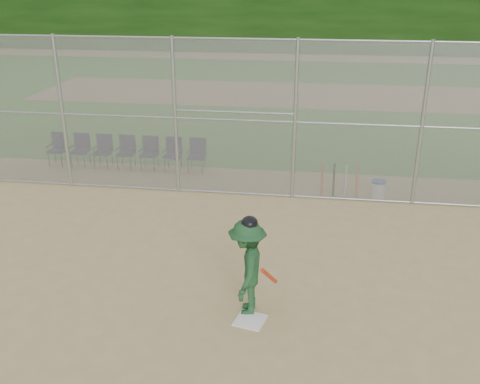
# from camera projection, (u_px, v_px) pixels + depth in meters

# --- Properties ---
(ground) EXTENTS (100.00, 100.00, 0.00)m
(ground) POSITION_uv_depth(u_px,v_px,m) (220.00, 303.00, 9.34)
(ground) COLOR tan
(ground) RESTS_ON ground
(grass_strip) EXTENTS (100.00, 100.00, 0.00)m
(grass_strip) POSITION_uv_depth(u_px,v_px,m) (285.00, 94.00, 25.85)
(grass_strip) COLOR #2F6B20
(grass_strip) RESTS_ON ground
(dirt_patch_far) EXTENTS (24.00, 24.00, 0.00)m
(dirt_patch_far) POSITION_uv_depth(u_px,v_px,m) (285.00, 94.00, 25.85)
(dirt_patch_far) COLOR tan
(dirt_patch_far) RESTS_ON ground
(backstop_fence) EXTENTS (16.09, 0.09, 4.00)m
(backstop_fence) POSITION_uv_depth(u_px,v_px,m) (254.00, 118.00, 13.15)
(backstop_fence) COLOR gray
(backstop_fence) RESTS_ON ground
(home_plate) EXTENTS (0.57, 0.57, 0.02)m
(home_plate) POSITION_uv_depth(u_px,v_px,m) (250.00, 320.00, 8.86)
(home_plate) COLOR white
(home_plate) RESTS_ON ground
(batter_at_plate) EXTENTS (0.84, 1.29, 1.77)m
(batter_at_plate) POSITION_uv_depth(u_px,v_px,m) (247.00, 267.00, 8.81)
(batter_at_plate) COLOR #1D4824
(batter_at_plate) RESTS_ON ground
(water_cooler) EXTENTS (0.36, 0.36, 0.46)m
(water_cooler) POSITION_uv_depth(u_px,v_px,m) (378.00, 189.00, 13.73)
(water_cooler) COLOR white
(water_cooler) RESTS_ON ground
(spare_bats) EXTENTS (0.96, 0.35, 0.84)m
(spare_bats) POSITION_uv_depth(u_px,v_px,m) (340.00, 180.00, 13.81)
(spare_bats) COLOR #D84C14
(spare_bats) RESTS_ON ground
(chair_0) EXTENTS (0.54, 0.52, 0.96)m
(chair_0) POSITION_uv_depth(u_px,v_px,m) (57.00, 150.00, 16.00)
(chair_0) COLOR #0F0E35
(chair_0) RESTS_ON ground
(chair_1) EXTENTS (0.54, 0.52, 0.96)m
(chair_1) POSITION_uv_depth(u_px,v_px,m) (80.00, 151.00, 15.91)
(chair_1) COLOR #0F0E35
(chair_1) RESTS_ON ground
(chair_2) EXTENTS (0.54, 0.52, 0.96)m
(chair_2) POSITION_uv_depth(u_px,v_px,m) (103.00, 152.00, 15.82)
(chair_2) COLOR #0F0E35
(chair_2) RESTS_ON ground
(chair_3) EXTENTS (0.54, 0.52, 0.96)m
(chair_3) POSITION_uv_depth(u_px,v_px,m) (126.00, 153.00, 15.72)
(chair_3) COLOR #0F0E35
(chair_3) RESTS_ON ground
(chair_4) EXTENTS (0.54, 0.52, 0.96)m
(chair_4) POSITION_uv_depth(u_px,v_px,m) (149.00, 154.00, 15.63)
(chair_4) COLOR #0F0E35
(chair_4) RESTS_ON ground
(chair_5) EXTENTS (0.54, 0.52, 0.96)m
(chair_5) POSITION_uv_depth(u_px,v_px,m) (173.00, 155.00, 15.54)
(chair_5) COLOR #0F0E35
(chair_5) RESTS_ON ground
(chair_6) EXTENTS (0.54, 0.52, 0.96)m
(chair_6) POSITION_uv_depth(u_px,v_px,m) (197.00, 156.00, 15.45)
(chair_6) COLOR #0F0E35
(chair_6) RESTS_ON ground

